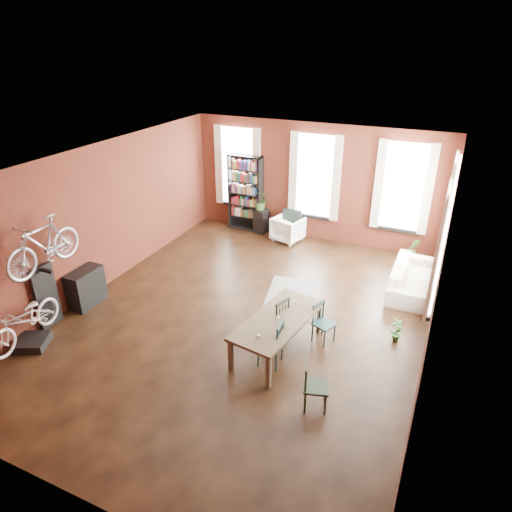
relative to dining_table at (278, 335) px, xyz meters
The scene contains 19 objects.
room 2.36m from the dining_table, 120.77° to the left, with size 9.00×9.04×3.22m.
dining_table is the anchor object (origin of this frame).
dining_chair_a 0.41m from the dining_table, 87.03° to the right, with size 0.40×0.40×0.87m, color #1C3D3C.
dining_chair_b 0.38m from the dining_table, 121.09° to the left, with size 0.42×0.42×0.91m, color black.
dining_chair_c 1.52m from the dining_table, 45.48° to the right, with size 0.38×0.38×0.82m, color black.
dining_chair_d 0.91m from the dining_table, 41.53° to the left, with size 0.36×0.36×0.78m, color #193838.
bookshelf 5.90m from the dining_table, 121.24° to the left, with size 1.00×0.32×2.20m, color black.
white_armchair 4.97m from the dining_table, 108.67° to the left, with size 0.74×0.70×0.76m, color white.
cream_sofa 3.82m from the dining_table, 59.88° to the left, with size 2.08×0.61×0.81m, color beige.
striped_rug 1.93m from the dining_table, 102.55° to the left, with size 1.09×1.75×0.01m, color black.
bike_trainer 4.58m from the dining_table, 157.07° to the right, with size 0.55×0.55×0.16m, color black.
bike_wall_rack 4.58m from the dining_table, 166.09° to the right, with size 0.16×0.60×1.30m, color black.
console_table 4.32m from the dining_table, behind, with size 0.40×0.80×0.80m, color black.
plant_stand 5.53m from the dining_table, 116.91° to the left, with size 0.34×0.34×0.69m, color black.
plant_by_sofa 5.11m from the dining_table, 70.18° to the left, with size 0.35×0.63×0.28m, color #355E25.
plant_small 2.27m from the dining_table, 31.08° to the left, with size 0.25×0.48×0.17m, color #2B5E25.
bicycle_floor 4.62m from the dining_table, 156.90° to the right, with size 0.57×0.85×1.62m, color beige.
bicycle_hung 4.68m from the dining_table, 165.29° to the right, with size 0.47×1.00×1.66m, color #A5A8AD.
plant_on_stand 5.59m from the dining_table, 117.09° to the left, with size 0.51×0.57×0.44m, color #315F26.
Camera 1 is at (3.48, -7.05, 5.26)m, focal length 32.00 mm.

